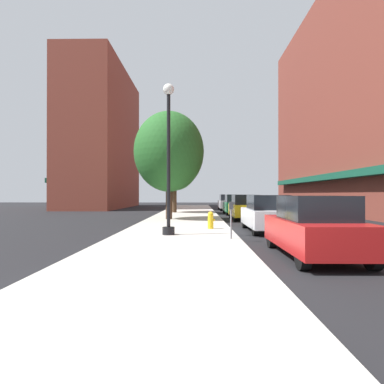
# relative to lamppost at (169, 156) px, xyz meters

# --- Properties ---
(ground_plane) EXTENTS (90.00, 90.00, 0.00)m
(ground_plane) POSITION_rel_lamppost_xyz_m (4.27, 9.99, -3.20)
(ground_plane) COLOR black
(sidewalk_slab) EXTENTS (4.80, 50.00, 0.12)m
(sidewalk_slab) POSITION_rel_lamppost_xyz_m (0.27, 10.99, -3.14)
(sidewalk_slab) COLOR #B7B2A8
(sidewalk_slab) RESTS_ON ground
(building_right_brick) EXTENTS (6.80, 40.00, 20.06)m
(building_right_brick) POSITION_rel_lamppost_xyz_m (15.26, 13.99, 6.80)
(building_right_brick) COLOR brown
(building_right_brick) RESTS_ON ground
(building_far_background) EXTENTS (6.80, 18.00, 16.99)m
(building_far_background) POSITION_rel_lamppost_xyz_m (-10.74, 28.99, 5.27)
(building_far_background) COLOR brown
(building_far_background) RESTS_ON ground
(lamppost) EXTENTS (0.48, 0.48, 5.90)m
(lamppost) POSITION_rel_lamppost_xyz_m (0.00, 0.00, 0.00)
(lamppost) COLOR black
(lamppost) RESTS_ON sidewalk_slab
(fire_hydrant) EXTENTS (0.33, 0.26, 0.79)m
(fire_hydrant) POSITION_rel_lamppost_xyz_m (1.73, 2.31, -2.68)
(fire_hydrant) COLOR gold
(fire_hydrant) RESTS_ON sidewalk_slab
(parking_meter_near) EXTENTS (0.14, 0.09, 1.31)m
(parking_meter_near) POSITION_rel_lamppost_xyz_m (2.32, -1.18, -2.25)
(parking_meter_near) COLOR slate
(parking_meter_near) RESTS_ON sidewalk_slab
(tree_near) EXTENTS (4.22, 4.22, 6.72)m
(tree_near) POSITION_rel_lamppost_xyz_m (-0.89, 16.14, 1.20)
(tree_near) COLOR #422D1E
(tree_near) RESTS_ON sidewalk_slab
(tree_mid) EXTENTS (4.44, 4.44, 6.83)m
(tree_mid) POSITION_rel_lamppost_xyz_m (-0.69, 8.33, 1.18)
(tree_mid) COLOR #422D1E
(tree_mid) RESTS_ON sidewalk_slab
(car_red) EXTENTS (1.80, 4.30, 1.66)m
(car_red) POSITION_rel_lamppost_xyz_m (4.27, -4.05, -2.39)
(car_red) COLOR black
(car_red) RESTS_ON ground
(car_white) EXTENTS (1.80, 4.30, 1.66)m
(car_white) POSITION_rel_lamppost_xyz_m (4.27, 2.20, -2.39)
(car_white) COLOR black
(car_white) RESTS_ON ground
(car_yellow) EXTENTS (1.80, 4.30, 1.66)m
(car_yellow) POSITION_rel_lamppost_xyz_m (4.27, 9.45, -2.39)
(car_yellow) COLOR black
(car_yellow) RESTS_ON ground
(car_green) EXTENTS (1.80, 4.30, 1.66)m
(car_green) POSITION_rel_lamppost_xyz_m (4.27, 15.32, -2.39)
(car_green) COLOR black
(car_green) RESTS_ON ground
(car_silver) EXTENTS (1.80, 4.30, 1.66)m
(car_silver) POSITION_rel_lamppost_xyz_m (4.27, 22.53, -2.39)
(car_silver) COLOR black
(car_silver) RESTS_ON ground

